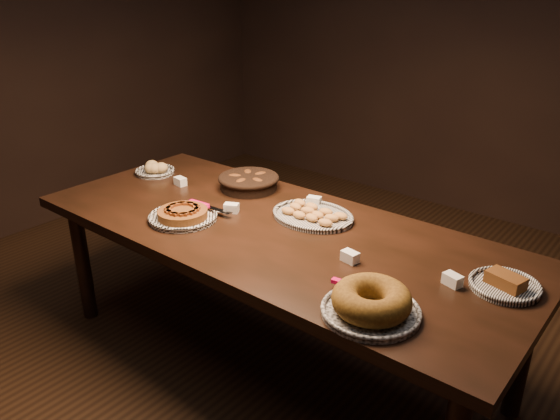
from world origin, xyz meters
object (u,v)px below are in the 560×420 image
Objects in this scene: buffet_table at (274,241)px; apple_tart_plate at (183,215)px; bundt_cake_plate at (371,303)px; madeleine_platter at (313,215)px.

buffet_table is 0.45m from apple_tart_plate.
apple_tart_plate is 0.89× the size of bundt_cake_plate.
bundt_cake_plate is at bearing 12.73° from apple_tart_plate.
madeleine_platter is (0.48, 0.40, -0.00)m from apple_tart_plate.
madeleine_platter is 1.07× the size of bundt_cake_plate.
buffet_table is at bearing 46.91° from apple_tart_plate.
buffet_table is at bearing 137.25° from bundt_cake_plate.
bundt_cake_plate is at bearing -25.04° from buffet_table.
apple_tart_plate reaches higher than buffet_table.
bundt_cake_plate is (0.71, -0.33, 0.12)m from buffet_table.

